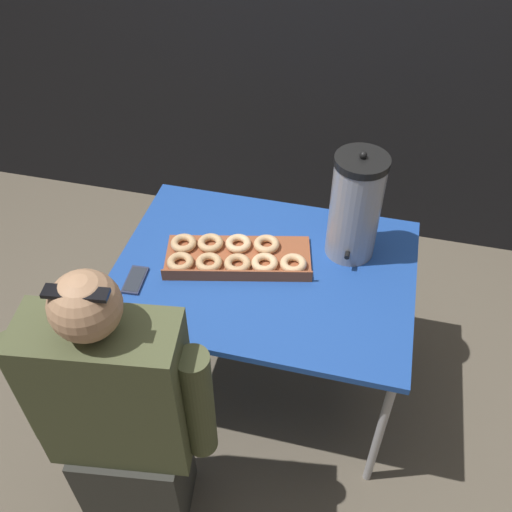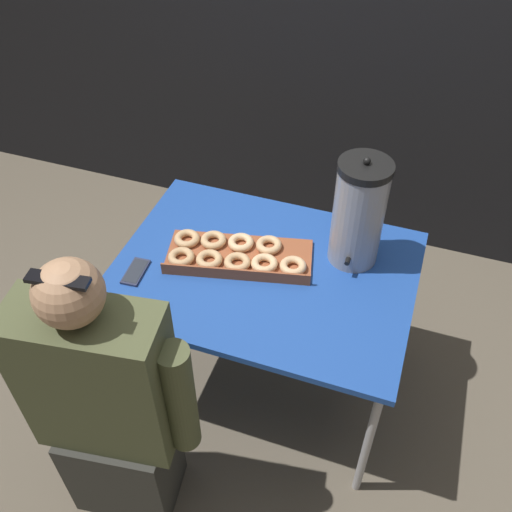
{
  "view_description": "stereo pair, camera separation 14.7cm",
  "coord_description": "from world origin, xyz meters",
  "views": [
    {
      "loc": [
        0.33,
        -1.5,
        2.25
      ],
      "look_at": [
        -0.03,
        0.0,
        0.77
      ],
      "focal_mm": 40.0,
      "sensor_mm": 36.0,
      "label": 1
    },
    {
      "loc": [
        0.47,
        -1.45,
        2.25
      ],
      "look_at": [
        -0.03,
        0.0,
        0.77
      ],
      "focal_mm": 40.0,
      "sensor_mm": 36.0,
      "label": 2
    }
  ],
  "objects": [
    {
      "name": "ground_plane",
      "position": [
        0.0,
        0.0,
        0.0
      ],
      "size": [
        12.0,
        12.0,
        0.0
      ],
      "primitive_type": "plane",
      "color": "brown"
    },
    {
      "name": "coffee_urn",
      "position": [
        0.3,
        0.18,
        0.93
      ],
      "size": [
        0.19,
        0.22,
        0.46
      ],
      "color": "#939399",
      "rests_on": "folding_table"
    },
    {
      "name": "cell_phone",
      "position": [
        -0.45,
        -0.18,
        0.72
      ],
      "size": [
        0.08,
        0.14,
        0.01
      ],
      "rotation": [
        0.0,
        0.0,
        0.08
      ],
      "color": "#2D334C",
      "rests_on": "folding_table"
    },
    {
      "name": "folding_table",
      "position": [
        0.0,
        0.0,
        0.66
      ],
      "size": [
        1.13,
        0.83,
        0.71
      ],
      "color": "#1E479E",
      "rests_on": "ground"
    },
    {
      "name": "donut_box",
      "position": [
        -0.12,
        0.02,
        0.73
      ],
      "size": [
        0.6,
        0.36,
        0.05
      ],
      "rotation": [
        0.0,
        0.0,
        0.22
      ],
      "color": "brown",
      "rests_on": "folding_table"
    },
    {
      "name": "back_wall",
      "position": [
        0.0,
        1.22,
        1.26
      ],
      "size": [
        6.0,
        0.11,
        2.52
      ],
      "color": "black",
      "rests_on": "ground"
    },
    {
      "name": "person_seated",
      "position": [
        -0.32,
        -0.66,
        0.58
      ],
      "size": [
        0.62,
        0.3,
        1.24
      ],
      "rotation": [
        0.0,
        0.0,
        3.28
      ],
      "color": "#33332D",
      "rests_on": "ground"
    }
  ]
}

